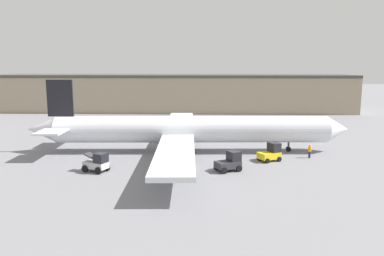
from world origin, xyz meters
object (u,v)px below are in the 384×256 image
at_px(ground_crew_worker, 310,151).
at_px(baggage_tug, 230,162).
at_px(belt_loader_truck, 97,163).
at_px(airplane, 185,130).
at_px(pushback_tug, 271,153).

bearing_deg(ground_crew_worker, baggage_tug, -19.95).
bearing_deg(belt_loader_truck, airplane, 71.41).
xyz_separation_m(airplane, ground_crew_worker, (16.58, -3.08, -2.12)).
height_order(airplane, pushback_tug, airplane).
bearing_deg(airplane, baggage_tug, -61.61).
xyz_separation_m(airplane, pushback_tug, (11.21, -4.75, -2.05)).
bearing_deg(pushback_tug, airplane, 128.19).
distance_m(ground_crew_worker, pushback_tug, 5.62).
bearing_deg(airplane, pushback_tug, -25.35).
height_order(airplane, baggage_tug, airplane).
distance_m(baggage_tug, pushback_tug, 7.32).
bearing_deg(pushback_tug, baggage_tug, -167.78).
xyz_separation_m(baggage_tug, pushback_tug, (5.52, 4.81, -0.01)).
xyz_separation_m(airplane, baggage_tug, (5.70, -9.56, -2.04)).
height_order(ground_crew_worker, baggage_tug, baggage_tug).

